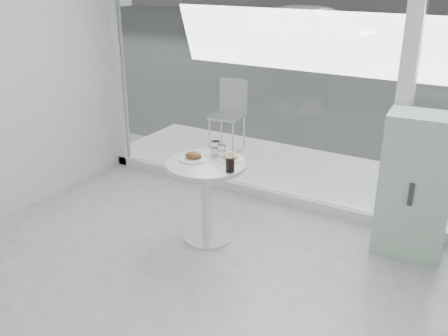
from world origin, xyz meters
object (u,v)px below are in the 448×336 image
Objects in this scene: main_table at (206,185)px; water_tumbler_b at (222,152)px; plate_donut at (230,157)px; water_tumbler_a at (216,149)px; plate_fritter at (194,157)px; cola_glass at (230,164)px; mint_cabinet at (416,186)px; patio_chair at (230,110)px; car_white at (314,28)px.

water_tumbler_b reaches higher than main_table.
water_tumbler_a is (-0.17, 0.04, 0.04)m from plate_donut.
cola_glass reaches higher than plate_fritter.
main_table is 3.11× the size of plate_fritter.
plate_donut is at bearing -163.34° from mint_cabinet.
cola_glass is at bearing -63.35° from patio_chair.
mint_cabinet is at bearing -31.41° from patio_chair.
plate_fritter is 0.33m from plate_donut.
patio_chair is at bearing 119.76° from cola_glass.
mint_cabinet is 1.94m from plate_fritter.
car_white is 10.82m from water_tumbler_a.
plate_fritter reaches higher than plate_donut.
cola_glass is at bearing -10.69° from plate_fritter.
water_tumbler_a is at bearing 62.12° from plate_fritter.
patio_chair is (-2.65, 1.43, -0.05)m from mint_cabinet.
plate_donut is at bearing -5.73° from water_tumbler_b.
cola_glass reaches higher than water_tumbler_b.
plate_donut is 2.02× the size of water_tumbler_b.
mint_cabinet is 5.11× the size of plate_fritter.
main_table is at bearing -131.60° from plate_donut.
mint_cabinet is 1.61m from cola_glass.
water_tumbler_b is (0.19, 0.18, 0.02)m from plate_fritter.
main_table is at bearing -83.31° from water_tumbler_a.
main_table is at bearing -0.40° from plate_fritter.
water_tumbler_a reaches higher than main_table.
cola_glass reaches higher than main_table.
plate_fritter is (-1.79, -0.74, 0.16)m from mint_cabinet.
car_white is (-3.02, 10.60, 0.15)m from main_table.
water_tumbler_a is (-1.68, -0.54, 0.19)m from mint_cabinet.
patio_chair is 8.67m from car_white.
water_tumbler_b is (0.08, -0.03, -0.01)m from water_tumbler_a.
patio_chair is (-1.00, 2.17, 0.03)m from main_table.
car_white reaches higher than water_tumbler_b.
patio_chair is 2.20m from water_tumbler_a.
water_tumbler_a reaches higher than water_tumbler_b.
cola_glass is (1.28, -2.25, 0.25)m from patio_chair.
main_table is 0.82× the size of patio_chair.
car_white is 28.90× the size of cola_glass.
car_white is at bearing 100.36° from patio_chair.
patio_chair is at bearing 147.51° from mint_cabinet.
main_table is 0.28m from plate_fritter.
plate_fritter is 1.88× the size of water_tumbler_a.
mint_cabinet is 0.31× the size of car_white.
patio_chair is 2.34m from plate_fritter.
car_white is at bearing 106.89° from plate_donut.
main_table is at bearing 164.77° from cola_glass.
cola_glass is (0.31, -0.28, 0.01)m from water_tumbler_a.
patio_chair reaches higher than plate_fritter.
water_tumbler_b is 0.83× the size of cola_glass.
patio_chair is at bearing 111.73° from plate_fritter.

